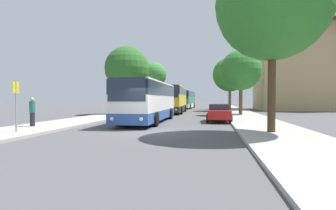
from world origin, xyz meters
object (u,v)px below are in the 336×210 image
bus_middle (174,99)px  tree_left_near (127,69)px  bus_front (148,101)px  tree_right_far (241,70)px  tree_left_far (154,75)px  tree_right_mid (230,74)px  bus_rear (186,99)px  pedestrian_waiting_near (32,112)px  bus_stop_sign (16,100)px  parked_car_right_near (219,112)px  tree_right_near (272,4)px

bus_middle → tree_left_near: 7.74m
bus_front → tree_right_far: bearing=50.5°
bus_front → bus_middle: bus_middle is taller
tree_left_far → tree_right_mid: size_ratio=1.01×
bus_rear → tree_right_far: 22.50m
bus_front → pedestrian_waiting_near: size_ratio=6.29×
bus_front → pedestrian_waiting_near: bus_front is taller
tree_right_far → bus_stop_sign: bearing=-125.6°
bus_middle → bus_front: bearing=-92.0°
bus_middle → bus_rear: (-0.12, 16.55, -0.05)m
bus_front → bus_rear: bearing=89.7°
tree_left_near → bus_rear: bearing=76.8°
bus_rear → pedestrian_waiting_near: bus_rear is taller
bus_middle → bus_rear: bus_middle is taller
parked_car_right_near → tree_right_far: (2.68, 9.02, 4.36)m
tree_right_mid → tree_right_far: 10.44m
bus_middle → tree_left_near: bearing=-139.8°
bus_stop_sign → pedestrian_waiting_near: bus_stop_sign is taller
parked_car_right_near → bus_stop_sign: bus_stop_sign is taller
bus_rear → tree_right_near: (8.17, -37.06, 4.95)m
parked_car_right_near → bus_rear: bearing=-79.7°
tree_left_far → tree_right_mid: (12.81, -4.23, -0.50)m
bus_middle → tree_left_far: 12.49m
bus_middle → parked_car_right_near: bus_middle is taller
tree_left_near → tree_left_far: 15.15m
bus_front → parked_car_right_near: bus_front is taller
tree_left_far → bus_stop_sign: bearing=-89.9°
parked_car_right_near → tree_left_far: 26.50m
tree_right_mid → tree_right_near: bearing=-89.2°
parked_car_right_near → tree_left_near: (-10.62, 8.52, 4.73)m
tree_left_far → tree_right_near: (13.19, -31.07, 0.65)m
tree_right_far → pedestrian_waiting_near: bearing=-132.1°
bus_rear → parked_car_right_near: bearing=-77.4°
bus_middle → tree_left_far: (-5.13, 10.57, 4.24)m
bus_front → tree_left_near: (-5.03, 9.69, 3.78)m
tree_left_near → bus_front: bearing=-62.6°
bus_stop_sign → tree_left_far: tree_left_far is taller
tree_left_near → tree_right_near: (13.13, -15.93, 1.26)m
parked_car_right_near → tree_right_near: bearing=108.2°
bus_stop_sign → tree_right_far: (13.29, 18.57, 3.32)m
pedestrian_waiting_near → bus_stop_sign: bearing=160.3°
parked_car_right_near → tree_left_near: tree_left_near is taller
bus_rear → pedestrian_waiting_near: bearing=-97.5°
pedestrian_waiting_near → tree_right_near: size_ratio=0.19×
bus_middle → tree_right_far: (8.22, -4.08, 3.26)m
bus_front → tree_right_mid: 22.34m
bus_front → tree_right_mid: bearing=69.0°
bus_front → tree_right_near: size_ratio=1.19×
bus_middle → tree_right_near: 22.57m
bus_stop_sign → tree_left_near: tree_left_near is taller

